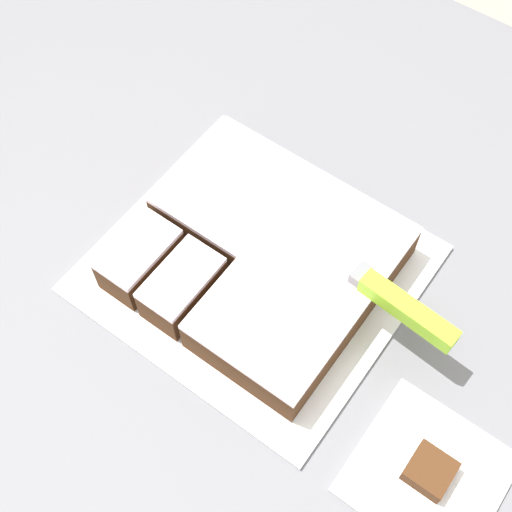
% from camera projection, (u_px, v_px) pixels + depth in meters
% --- Properties ---
extents(ground_plane, '(8.00, 8.00, 0.00)m').
position_uv_depth(ground_plane, '(290.00, 468.00, 1.62)').
color(ground_plane, '#9E9384').
extents(countertop, '(1.40, 1.10, 0.88)m').
position_uv_depth(countertop, '(301.00, 406.00, 1.24)').
color(countertop, slate).
rests_on(countertop, ground_plane).
extents(cake_board, '(0.36, 0.34, 0.01)m').
position_uv_depth(cake_board, '(256.00, 269.00, 0.87)').
color(cake_board, white).
rests_on(cake_board, countertop).
extents(cake, '(0.29, 0.27, 0.06)m').
position_uv_depth(cake, '(260.00, 256.00, 0.84)').
color(cake, '#472814').
rests_on(cake, cake_board).
extents(knife, '(0.33, 0.05, 0.02)m').
position_uv_depth(knife, '(381.00, 288.00, 0.78)').
color(knife, silver).
rests_on(knife, cake).
extents(paper_napkin, '(0.15, 0.15, 0.01)m').
position_uv_depth(paper_napkin, '(427.00, 474.00, 0.75)').
color(paper_napkin, white).
rests_on(paper_napkin, countertop).
extents(brownie, '(0.04, 0.04, 0.02)m').
position_uv_depth(brownie, '(430.00, 471.00, 0.74)').
color(brownie, '#472814').
rests_on(brownie, paper_napkin).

